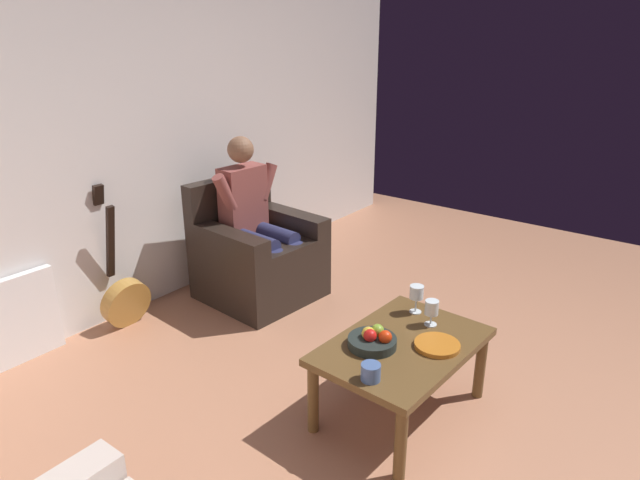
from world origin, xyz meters
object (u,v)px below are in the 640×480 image
Objects in this scene: armchair at (256,256)px; fruit_bowl at (373,340)px; wine_glass_far at (432,309)px; decorative_dish at (437,345)px; coffee_table at (402,353)px; wine_glass_near at (417,294)px; person_seated at (255,216)px; guitar at (125,297)px; candle_jar at (371,372)px.

fruit_bowl is at bearing 69.01° from armchair.
wine_glass_far reaches higher than decorative_dish.
coffee_table is at bearing -66.37° from decorative_dish.
decorative_dish is (-0.20, 0.27, -0.03)m from fruit_bowl.
decorative_dish is (-0.07, 0.16, 0.07)m from coffee_table.
armchair reaches higher than wine_glass_near.
wine_glass_near is (0.26, 1.52, -0.10)m from person_seated.
person_seated is 1.70m from fruit_bowl.
wine_glass_far is at bearing 105.66° from guitar.
person_seated is at bearing -99.77° from wine_glass_near.
armchair reaches higher than wine_glass_far.
candle_jar is at bearing 11.98° from wine_glass_near.
coffee_table is (0.61, 1.64, 0.05)m from armchair.
wine_glass_near is 1.13× the size of wine_glass_far.
person_seated is 1.89m from decorative_dish.
wine_glass_far is at bearing -178.61° from candle_jar.
fruit_bowl is at bearing -54.26° from decorative_dish.
wine_glass_near reaches higher than coffee_table.
coffee_table is 6.44× the size of wine_glass_far.
coffee_table is 0.19m from fruit_bowl.
guitar is 2.10m from candle_jar.
armchair is at bearing -90.00° from person_seated.
coffee_table is 5.72× the size of wine_glass_near.
guitar is 4.28× the size of decorative_dish.
person_seated reaches higher than decorative_dish.
person_seated is 4.87× the size of fruit_bowl.
wine_glass_far is 0.65m from candle_jar.
armchair is 0.94× the size of coffee_table.
armchair is 0.34m from person_seated.
person_seated is at bearing -120.61° from candle_jar.
guitar is 2.17m from wine_glass_far.
fruit_bowl is (0.39, -0.14, -0.06)m from wine_glass_far.
fruit_bowl reaches higher than coffee_table.
wine_glass_far is (-0.26, 0.03, 0.16)m from coffee_table.
wine_glass_far is (0.34, 1.66, -0.12)m from person_seated.
candle_jar is (0.65, 0.02, -0.06)m from wine_glass_far.
decorative_dish is (0.19, 0.14, -0.09)m from wine_glass_far.
armchair is 9.60× the size of candle_jar.
armchair is 1.96m from candle_jar.
guitar is at bearing -19.30° from person_seated.
armchair reaches higher than candle_jar.
guitar reaches higher than coffee_table.
guitar reaches higher than armchair.
guitar reaches higher than wine_glass_far.
coffee_table is 0.41m from wine_glass_near.
fruit_bowl is 1.08× the size of decorative_dish.
wine_glass_far is 0.25m from decorative_dish.
candle_jar is (0.99, 1.68, -0.18)m from person_seated.
fruit_bowl is (0.73, 1.52, -0.18)m from person_seated.
guitar reaches higher than candle_jar.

